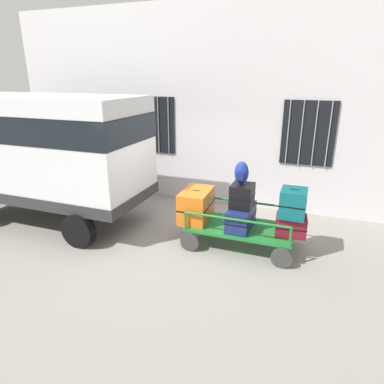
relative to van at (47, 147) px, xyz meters
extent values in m
plane|color=gray|center=(3.27, 0.13, -1.76)|extent=(40.00, 40.00, 0.00)
cube|color=silver|center=(3.27, 2.59, 0.74)|extent=(12.00, 0.30, 5.00)
cube|color=black|center=(1.47, 2.42, 0.24)|extent=(1.20, 0.04, 1.50)
cylinder|color=gray|center=(1.02, 2.38, 0.24)|extent=(0.03, 0.03, 1.50)
cylinder|color=gray|center=(1.32, 2.38, 0.24)|extent=(0.03, 0.03, 1.50)
cylinder|color=gray|center=(1.62, 2.38, 0.24)|extent=(0.03, 0.03, 1.50)
cylinder|color=gray|center=(1.92, 2.38, 0.24)|extent=(0.03, 0.03, 1.50)
cube|color=black|center=(5.47, 2.42, 0.24)|extent=(1.20, 0.04, 1.50)
cylinder|color=gray|center=(5.02, 2.38, 0.24)|extent=(0.03, 0.03, 1.50)
cylinder|color=gray|center=(5.32, 2.38, 0.24)|extent=(0.03, 0.03, 1.50)
cylinder|color=gray|center=(5.62, 2.38, 0.24)|extent=(0.03, 0.03, 1.50)
cylinder|color=gray|center=(5.92, 2.38, 0.24)|extent=(0.03, 0.03, 1.50)
cube|color=silver|center=(0.00, 0.01, 0.00)|extent=(4.47, 1.95, 2.23)
cube|color=black|center=(0.00, 0.01, 0.49)|extent=(4.49, 1.97, 0.55)
cube|color=#2D2D30|center=(0.00, 0.01, -0.99)|extent=(4.51, 1.99, 0.24)
cylinder|color=black|center=(1.43, -0.97, -1.41)|extent=(0.70, 0.22, 0.70)
cube|color=#1E722D|center=(4.46, 0.19, -1.35)|extent=(2.07, 1.05, 0.05)
cylinder|color=#383838|center=(5.34, -0.36, -1.57)|extent=(0.38, 0.06, 0.38)
cylinder|color=#383838|center=(5.34, 0.74, -1.57)|extent=(0.38, 0.06, 0.38)
cylinder|color=#383838|center=(3.58, -0.36, -1.57)|extent=(0.38, 0.06, 0.38)
cylinder|color=#383838|center=(3.58, 0.74, -1.57)|extent=(0.38, 0.06, 0.38)
cylinder|color=#1E722D|center=(5.45, -0.30, -1.16)|extent=(0.04, 0.04, 0.35)
cylinder|color=#1E722D|center=(5.45, 0.68, -1.16)|extent=(0.04, 0.04, 0.35)
cylinder|color=#1E722D|center=(3.46, -0.30, -1.16)|extent=(0.04, 0.04, 0.35)
cylinder|color=#1E722D|center=(3.46, 0.68, -1.16)|extent=(0.04, 0.04, 0.35)
cylinder|color=#1E722D|center=(4.46, -0.30, -0.98)|extent=(1.99, 0.04, 0.04)
cylinder|color=#1E722D|center=(4.46, 0.68, -0.98)|extent=(1.99, 0.04, 0.04)
cube|color=orange|center=(3.50, 0.21, -1.01)|extent=(0.59, 0.92, 0.64)
cube|color=black|center=(3.50, 0.21, -1.01)|extent=(0.60, 0.93, 0.02)
cube|color=black|center=(3.50, 0.21, -0.70)|extent=(0.16, 0.04, 0.02)
cube|color=navy|center=(4.46, 0.18, -1.12)|extent=(0.44, 0.91, 0.42)
cube|color=black|center=(4.46, 0.18, -1.12)|extent=(0.45, 0.92, 0.02)
cube|color=black|center=(4.46, 0.18, -0.91)|extent=(0.15, 0.03, 0.02)
cube|color=black|center=(4.46, 0.18, -0.67)|extent=(0.42, 0.48, 0.45)
cube|color=black|center=(4.46, 0.18, -0.67)|extent=(0.43, 0.49, 0.02)
cube|color=black|center=(4.46, 0.18, -0.45)|extent=(0.15, 0.03, 0.02)
cube|color=maroon|center=(5.41, 0.17, -1.14)|extent=(0.60, 0.48, 0.38)
cube|color=black|center=(5.41, 0.17, -1.14)|extent=(0.61, 0.49, 0.02)
cube|color=black|center=(5.41, 0.17, -0.96)|extent=(0.16, 0.05, 0.02)
cube|color=#0F5960|center=(5.41, 0.15, -0.69)|extent=(0.46, 0.52, 0.51)
cube|color=black|center=(5.41, 0.15, -0.69)|extent=(0.47, 0.53, 0.02)
cube|color=black|center=(5.41, 0.15, -0.43)|extent=(0.16, 0.03, 0.02)
ellipsoid|color=navy|center=(4.42, 0.19, -0.22)|extent=(0.27, 0.19, 0.44)
cube|color=navy|center=(4.42, 0.10, -0.27)|extent=(0.14, 0.06, 0.15)
camera|label=1|loc=(5.70, -5.87, 1.53)|focal=31.47mm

